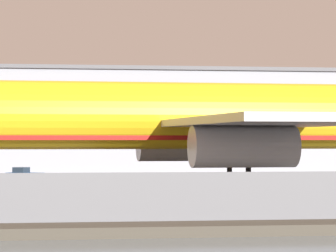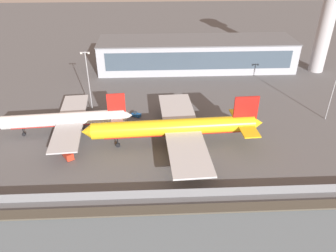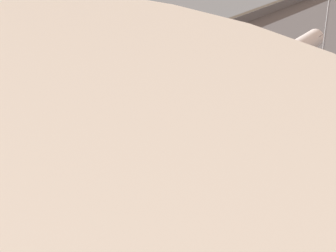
{
  "view_description": "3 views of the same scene",
  "coord_description": "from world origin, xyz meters",
  "px_view_note": "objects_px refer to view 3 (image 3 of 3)",
  "views": [
    {
      "loc": [
        -20.43,
        -64.13,
        4.27
      ],
      "look_at": [
        -8.84,
        11.3,
        5.36
      ],
      "focal_mm": 105.0,
      "sensor_mm": 36.0,
      "label": 1
    },
    {
      "loc": [
        -13.24,
        -76.87,
        57.06
      ],
      "look_at": [
        -8.95,
        13.98,
        2.92
      ],
      "focal_mm": 35.0,
      "sensor_mm": 36.0,
      "label": 2
    },
    {
      "loc": [
        63.01,
        72.03,
        46.06
      ],
      "look_at": [
        -2.09,
        17.18,
        4.33
      ],
      "focal_mm": 60.0,
      "sensor_mm": 36.0,
      "label": 3
    }
  ],
  "objects_px": {
    "apron_light_mast_apron_west": "(324,43)",
    "cargo_jet_yellow": "(145,96)",
    "passenger_jet_white_red": "(280,60)",
    "baggage_tug": "(266,124)",
    "ops_van": "(221,66)"
  },
  "relations": [
    {
      "from": "ops_van",
      "to": "cargo_jet_yellow",
      "type": "bearing_deg",
      "value": 10.13
    },
    {
      "from": "cargo_jet_yellow",
      "to": "passenger_jet_white_red",
      "type": "height_order",
      "value": "cargo_jet_yellow"
    },
    {
      "from": "cargo_jet_yellow",
      "to": "ops_van",
      "type": "bearing_deg",
      "value": -169.87
    },
    {
      "from": "apron_light_mast_apron_west",
      "to": "cargo_jet_yellow",
      "type": "bearing_deg",
      "value": -35.01
    },
    {
      "from": "passenger_jet_white_red",
      "to": "apron_light_mast_apron_west",
      "type": "relative_size",
      "value": 1.87
    },
    {
      "from": "cargo_jet_yellow",
      "to": "passenger_jet_white_red",
      "type": "xyz_separation_m",
      "value": [
        -35.11,
        7.93,
        -0.76
      ]
    },
    {
      "from": "passenger_jet_white_red",
      "to": "baggage_tug",
      "type": "xyz_separation_m",
      "value": [
        21.87,
        10.13,
        -4.3
      ]
    },
    {
      "from": "baggage_tug",
      "to": "apron_light_mast_apron_west",
      "type": "height_order",
      "value": "apron_light_mast_apron_west"
    },
    {
      "from": "cargo_jet_yellow",
      "to": "ops_van",
      "type": "relative_size",
      "value": 10.08
    },
    {
      "from": "cargo_jet_yellow",
      "to": "baggage_tug",
      "type": "xyz_separation_m",
      "value": [
        -13.24,
        18.06,
        -5.06
      ]
    },
    {
      "from": "cargo_jet_yellow",
      "to": "baggage_tug",
      "type": "distance_m",
      "value": 22.96
    },
    {
      "from": "passenger_jet_white_red",
      "to": "ops_van",
      "type": "bearing_deg",
      "value": -78.58
    },
    {
      "from": "cargo_jet_yellow",
      "to": "apron_light_mast_apron_west",
      "type": "height_order",
      "value": "apron_light_mast_apron_west"
    },
    {
      "from": "ops_van",
      "to": "apron_light_mast_apron_west",
      "type": "distance_m",
      "value": 28.77
    },
    {
      "from": "ops_van",
      "to": "passenger_jet_white_red",
      "type": "bearing_deg",
      "value": 101.42
    }
  ]
}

